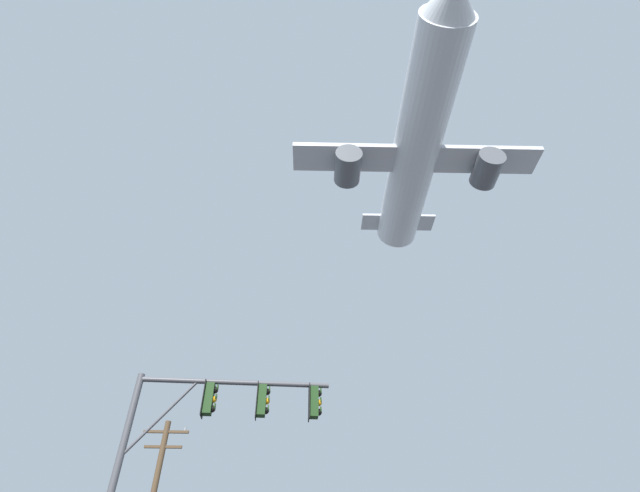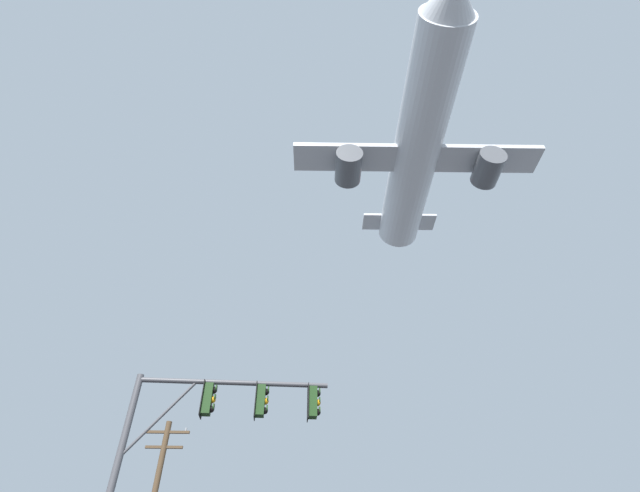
% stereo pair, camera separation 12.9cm
% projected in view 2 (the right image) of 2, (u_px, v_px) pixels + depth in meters
% --- Properties ---
extents(signal_pole_near, '(5.75, 0.62, 6.60)m').
position_uv_depth(signal_pole_near, '(206.00, 429.00, 12.58)').
color(signal_pole_near, '#4C4C51').
rests_on(signal_pole_near, ground).
extents(airplane, '(23.00, 29.76, 8.15)m').
position_uv_depth(airplane, '(417.00, 149.00, 41.28)').
color(airplane, white).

